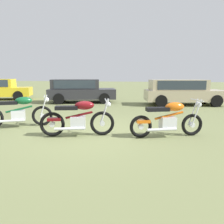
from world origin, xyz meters
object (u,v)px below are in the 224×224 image
Objects in this scene: motorcycle_orange at (168,119)px; car_beige at (181,90)px; motorcycle_maroon at (78,118)px; car_charcoal at (79,89)px; motorcycle_green at (18,112)px.

car_beige reaches higher than motorcycle_orange.
motorcycle_maroon is at bearing 169.62° from motorcycle_orange.
car_charcoal reaches higher than motorcycle_maroon.
motorcycle_green is 0.41× the size of car_beige.
motorcycle_orange is 8.54m from car_charcoal.
motorcycle_green is 6.70m from car_charcoal.
motorcycle_orange is at bearing -30.30° from motorcycle_green.
car_charcoal reaches higher than motorcycle_orange.
motorcycle_maroon is (2.28, -0.49, -0.00)m from motorcycle_green.
motorcycle_green is at bearing -102.63° from car_charcoal.
car_charcoal is (-3.04, 7.14, 0.35)m from motorcycle_maroon.
car_beige is at bearing 21.79° from motorcycle_green.
motorcycle_maroon is 0.44× the size of car_charcoal.
motorcycle_orange is (2.37, 0.55, -0.01)m from motorcycle_maroon.
car_beige is at bearing -15.96° from car_charcoal.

